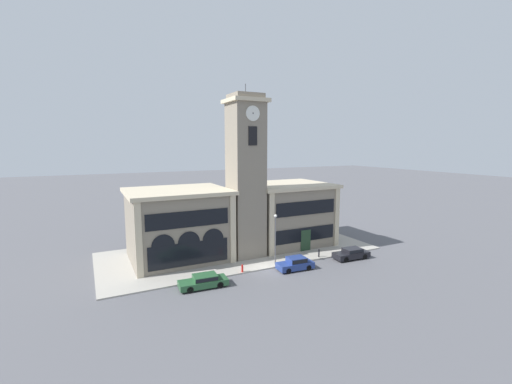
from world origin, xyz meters
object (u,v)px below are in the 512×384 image
object	(u,v)px
parked_car_near	(204,281)
bollard	(319,253)
parked_car_far	(352,253)
parked_car_mid	(296,263)
fire_hydrant	(242,268)
street_lamp	(275,232)

from	to	relation	value
parked_car_near	bollard	bearing A→B (deg)	-168.81
parked_car_far	bollard	xyz separation A→B (m)	(-3.47, 2.04, -0.05)
parked_car_far	bollard	size ratio (longest dim) A/B	4.39
parked_car_mid	fire_hydrant	distance (m)	6.11
parked_car_far	fire_hydrant	xyz separation A→B (m)	(-14.13, 1.69, -0.14)
street_lamp	parked_car_near	bearing A→B (deg)	-166.83
parked_car_far	street_lamp	size ratio (longest dim) A/B	0.78
parked_car_far	street_lamp	distance (m)	10.45
parked_car_near	parked_car_mid	size ratio (longest dim) A/B	1.16
street_lamp	parked_car_mid	bearing A→B (deg)	-57.83
parked_car_mid	parked_car_far	size ratio (longest dim) A/B	0.92
parked_car_near	bollard	size ratio (longest dim) A/B	4.64
parked_car_mid	parked_car_far	xyz separation A→B (m)	(8.27, 0.00, -0.04)
parked_car_near	street_lamp	size ratio (longest dim) A/B	0.83
bollard	fire_hydrant	size ratio (longest dim) A/B	1.22
street_lamp	fire_hydrant	size ratio (longest dim) A/B	6.86
parked_car_near	parked_car_mid	distance (m)	10.83
parked_car_mid	bollard	world-z (taller)	parked_car_mid
parked_car_near	parked_car_mid	world-z (taller)	parked_car_mid
bollard	parked_car_near	bearing A→B (deg)	-172.58
parked_car_far	fire_hydrant	size ratio (longest dim) A/B	5.35
bollard	fire_hydrant	world-z (taller)	bollard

